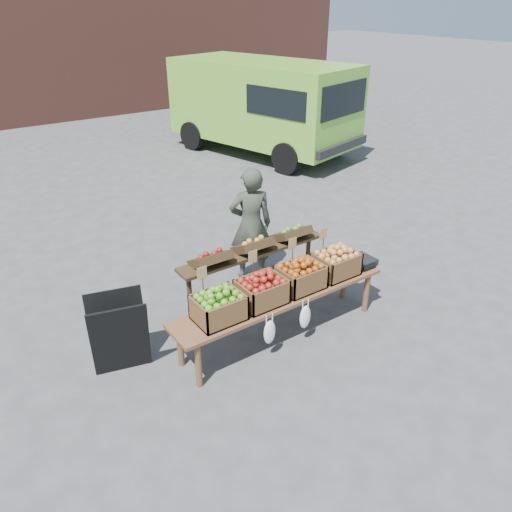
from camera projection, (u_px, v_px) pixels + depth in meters
ground at (304, 347)px, 5.71m from camera, size 80.00×80.00×0.00m
delivery_van at (262, 108)px, 12.23m from camera, size 3.36×5.28×2.19m
vendor at (251, 225)px, 6.77m from camera, size 0.69×0.59×1.61m
chalkboard_sign at (119, 334)px, 5.19m from camera, size 0.65×0.46×0.89m
back_table at (253, 270)px, 6.25m from camera, size 2.10×0.44×1.04m
display_bench at (281, 316)px, 5.78m from camera, size 2.70×0.56×0.57m
crate_golden_apples at (218, 308)px, 5.16m from camera, size 0.50×0.40×0.28m
crate_russet_pears at (262, 292)px, 5.44m from camera, size 0.50×0.40×0.28m
crate_red_apples at (301, 277)px, 5.72m from camera, size 0.50×0.40×0.28m
crate_green_apples at (336, 264)px, 6.00m from camera, size 0.50×0.40×0.28m
weighing_scale at (360, 261)px, 6.26m from camera, size 0.34×0.30×0.08m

